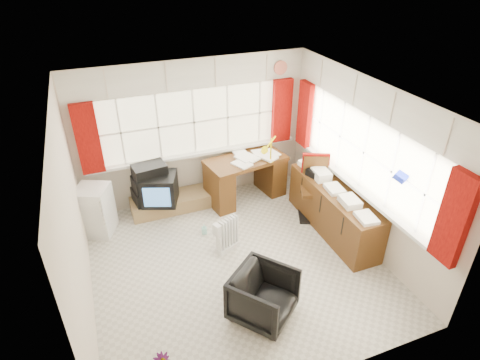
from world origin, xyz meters
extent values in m
plane|color=beige|center=(0.00, 0.00, 0.00)|extent=(4.00, 4.00, 0.00)
plane|color=beige|center=(0.00, 2.00, 1.25)|extent=(4.00, 0.00, 4.00)
plane|color=beige|center=(0.00, -2.00, 1.25)|extent=(4.00, 0.00, 4.00)
plane|color=beige|center=(-2.00, 0.00, 1.25)|extent=(0.00, 4.00, 4.00)
plane|color=beige|center=(2.00, 0.00, 1.25)|extent=(0.00, 4.00, 4.00)
plane|color=white|center=(0.00, 0.00, 2.50)|extent=(4.00, 4.00, 0.00)
plane|color=#F6EEC2|center=(0.00, 1.98, 1.45)|extent=(3.60, 0.00, 3.60)
cube|color=white|center=(0.00, 1.94, 0.87)|extent=(3.70, 0.12, 0.05)
cube|color=white|center=(-1.20, 1.97, 1.45)|extent=(0.03, 0.02, 1.10)
cube|color=white|center=(-0.60, 1.97, 1.45)|extent=(0.03, 0.02, 1.10)
cube|color=white|center=(0.00, 1.97, 1.45)|extent=(0.03, 0.02, 1.10)
cube|color=white|center=(0.60, 1.97, 1.45)|extent=(0.03, 0.02, 1.10)
cube|color=white|center=(1.20, 1.97, 1.45)|extent=(0.03, 0.02, 1.10)
plane|color=#F6EEC2|center=(1.98, 0.00, 1.45)|extent=(0.00, 3.60, 3.60)
cube|color=white|center=(1.94, 0.00, 0.87)|extent=(0.12, 3.70, 0.05)
cube|color=white|center=(1.97, -1.20, 1.45)|extent=(0.02, 0.03, 1.10)
cube|color=white|center=(1.97, -0.60, 1.45)|extent=(0.02, 0.03, 1.10)
cube|color=white|center=(1.97, 0.00, 1.45)|extent=(0.02, 0.03, 1.10)
cube|color=white|center=(1.97, 0.60, 1.45)|extent=(0.02, 0.03, 1.10)
cube|color=white|center=(1.97, 1.20, 1.45)|extent=(0.02, 0.03, 1.10)
cube|color=#981008|center=(-1.70, 1.90, 1.46)|extent=(0.35, 0.10, 1.15)
cube|color=#981008|center=(1.60, 1.90, 1.46)|extent=(0.35, 0.10, 1.15)
cube|color=#981008|center=(1.90, 1.60, 1.46)|extent=(0.10, 0.35, 1.15)
cube|color=#981008|center=(1.90, -1.70, 1.46)|extent=(0.10, 0.35, 1.15)
cube|color=silver|center=(0.00, 1.96, 2.25)|extent=(3.95, 0.08, 0.48)
cube|color=silver|center=(1.96, 0.00, 2.25)|extent=(0.08, 3.95, 0.48)
cube|color=#573414|center=(0.78, 1.58, 0.77)|extent=(1.49, 0.91, 0.06)
cube|color=#573414|center=(0.25, 1.49, 0.37)|extent=(0.42, 0.67, 0.74)
cube|color=#573414|center=(1.31, 1.67, 0.37)|extent=(0.42, 0.67, 0.74)
cube|color=white|center=(0.78, 1.58, 0.81)|extent=(0.29, 0.36, 0.02)
cube|color=white|center=(0.78, 1.58, 0.82)|extent=(0.29, 0.36, 0.02)
cube|color=white|center=(0.78, 1.58, 0.82)|extent=(0.29, 0.36, 0.02)
cube|color=white|center=(0.78, 1.58, 0.83)|extent=(0.29, 0.36, 0.02)
cube|color=white|center=(0.78, 1.58, 0.83)|extent=(0.29, 0.36, 0.02)
cube|color=white|center=(0.78, 1.58, 0.83)|extent=(0.29, 0.36, 0.02)
cube|color=white|center=(0.78, 1.58, 0.84)|extent=(0.29, 0.36, 0.02)
cylinder|color=yellow|center=(1.14, 1.33, 0.82)|extent=(0.11, 0.11, 0.02)
cylinder|color=yellow|center=(1.14, 1.33, 1.03)|extent=(0.03, 0.03, 0.42)
cone|color=yellow|center=(1.14, 1.33, 1.20)|extent=(0.20, 0.18, 0.17)
cube|color=black|center=(1.62, 0.61, 0.02)|extent=(0.60, 0.60, 0.04)
cylinder|color=silver|center=(1.62, 0.61, 0.26)|extent=(0.06, 0.06, 0.53)
cube|color=#573414|center=(1.62, 0.61, 0.53)|extent=(0.58, 0.57, 0.06)
cube|color=#573414|center=(1.71, 0.81, 0.81)|extent=(0.39, 0.21, 0.51)
cube|color=#981008|center=(1.71, 0.81, 0.83)|extent=(0.43, 0.24, 0.53)
imported|color=black|center=(-0.02, -1.00, 0.33)|extent=(1.00, 1.00, 0.66)
cube|color=white|center=(-0.01, 0.34, 0.04)|extent=(0.40, 0.28, 0.07)
cube|color=white|center=(-0.17, 0.28, 0.31)|extent=(0.06, 0.11, 0.48)
cube|color=white|center=(-0.11, 0.30, 0.31)|extent=(0.06, 0.11, 0.48)
cube|color=white|center=(-0.06, 0.32, 0.31)|extent=(0.06, 0.11, 0.48)
cube|color=white|center=(-0.01, 0.34, 0.31)|extent=(0.06, 0.11, 0.48)
cube|color=white|center=(0.04, 0.36, 0.31)|extent=(0.06, 0.11, 0.48)
cube|color=white|center=(0.09, 0.39, 0.31)|extent=(0.06, 0.11, 0.48)
cube|color=white|center=(0.14, 0.41, 0.31)|extent=(0.06, 0.11, 0.48)
cube|color=#573414|center=(1.73, 0.20, 0.38)|extent=(0.50, 2.00, 0.75)
cube|color=white|center=(1.70, -0.60, 0.80)|extent=(0.24, 0.32, 0.10)
cube|color=white|center=(1.70, -0.20, 0.80)|extent=(0.24, 0.32, 0.10)
cube|color=white|center=(1.70, 0.20, 0.80)|extent=(0.24, 0.32, 0.10)
cube|color=white|center=(1.70, 0.60, 0.80)|extent=(0.24, 0.32, 0.10)
cube|color=white|center=(1.70, 1.00, 0.80)|extent=(0.24, 0.32, 0.10)
cube|color=black|center=(1.69, 0.67, 0.81)|extent=(0.36, 0.40, 0.11)
cube|color=#9B794D|center=(-0.55, 1.72, 0.12)|extent=(1.40, 0.50, 0.25)
cube|color=black|center=(-0.75, 1.63, 0.51)|extent=(0.71, 0.68, 0.51)
cube|color=#457EC3|center=(-0.84, 1.38, 0.51)|extent=(0.41, 0.17, 0.35)
cube|color=black|center=(-0.86, 1.75, 0.37)|extent=(0.68, 0.49, 0.23)
cube|color=black|center=(-0.86, 1.75, 0.59)|extent=(0.63, 0.46, 0.22)
cube|color=black|center=(-0.86, 1.75, 0.81)|extent=(0.57, 0.43, 0.21)
cube|color=white|center=(-1.80, 1.51, 0.41)|extent=(0.64, 0.64, 0.82)
cube|color=silver|center=(-1.70, 1.20, 0.53)|extent=(0.03, 0.03, 0.43)
imported|color=white|center=(0.20, 1.27, 0.13)|extent=(0.11, 0.12, 0.27)
imported|color=#94DCCC|center=(-0.23, 0.84, 0.08)|extent=(0.09, 0.09, 0.17)
camera|label=1|loc=(-1.55, -4.15, 4.04)|focal=30.00mm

